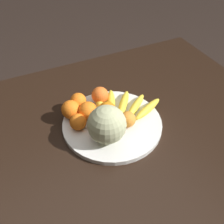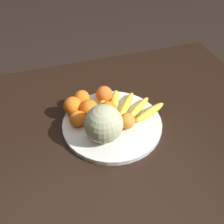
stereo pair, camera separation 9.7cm
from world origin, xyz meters
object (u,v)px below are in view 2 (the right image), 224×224
at_px(orange_front_right, 89,109).
at_px(produce_tag, 86,123).
at_px(melon, 104,124).
at_px(banana_bunch, 126,106).
at_px(orange_side_extra, 127,121).
at_px(orange_front_left, 104,94).
at_px(fruit_bowl, 112,123).
at_px(orange_back_right, 78,119).
at_px(kitchen_table, 125,138).
at_px(orange_mid_center, 108,110).
at_px(orange_back_left, 73,106).
at_px(orange_top_small, 82,98).

bearing_deg(orange_front_right, produce_tag, -119.65).
bearing_deg(melon, produce_tag, 116.73).
bearing_deg(banana_bunch, produce_tag, 139.25).
distance_m(orange_side_extra, produce_tag, 0.16).
bearing_deg(orange_front_left, fruit_bowl, -92.84).
distance_m(banana_bunch, produce_tag, 0.17).
bearing_deg(orange_back_right, melon, -50.56).
relative_size(kitchen_table, banana_bunch, 4.77).
distance_m(orange_front_right, orange_back_right, 0.06).
relative_size(fruit_bowl, orange_mid_center, 5.30).
bearing_deg(melon, banana_bunch, 43.74).
relative_size(kitchen_table, orange_side_extra, 20.62).
relative_size(orange_front_right, orange_back_right, 1.17).
relative_size(kitchen_table, orange_front_left, 17.94).
bearing_deg(orange_front_right, orange_mid_center, -24.36).
height_order(kitchen_table, fruit_bowl, fruit_bowl).
bearing_deg(orange_side_extra, banana_bunch, 72.04).
xyz_separation_m(kitchen_table, orange_front_left, (-0.05, 0.13, 0.15)).
bearing_deg(orange_back_left, banana_bunch, -10.92).
bearing_deg(orange_front_left, orange_top_small, 175.05).
relative_size(orange_mid_center, produce_tag, 0.78).
distance_m(orange_front_left, orange_front_right, 0.11).
relative_size(banana_bunch, produce_tag, 2.85).
distance_m(banana_bunch, orange_front_right, 0.15).
bearing_deg(fruit_bowl, orange_mid_center, 104.12).
xyz_separation_m(melon, produce_tag, (-0.04, 0.09, -0.07)).
xyz_separation_m(orange_front_right, orange_top_small, (-0.01, 0.08, -0.00)).
distance_m(melon, orange_front_left, 0.21).
xyz_separation_m(orange_back_left, produce_tag, (0.03, -0.07, -0.03)).
relative_size(orange_mid_center, orange_side_extra, 1.18).
height_order(fruit_bowl, orange_mid_center, orange_mid_center).
distance_m(orange_back_right, orange_side_extra, 0.18).
bearing_deg(orange_top_small, orange_front_left, -4.95).
bearing_deg(orange_front_right, banana_bunch, -1.65).
relative_size(melon, orange_front_left, 1.96).
height_order(melon, orange_back_left, melon).
bearing_deg(orange_mid_center, orange_back_right, -178.05).
bearing_deg(orange_mid_center, kitchen_table, -25.38).
bearing_deg(produce_tag, orange_back_right, -152.30).
height_order(orange_back_left, produce_tag, orange_back_left).
distance_m(orange_front_left, orange_back_left, 0.14).
relative_size(fruit_bowl, orange_back_left, 5.23).
distance_m(orange_back_left, orange_side_extra, 0.22).
relative_size(fruit_bowl, orange_back_right, 6.13).
relative_size(banana_bunch, orange_side_extra, 4.33).
relative_size(melon, orange_back_right, 2.20).
height_order(melon, banana_bunch, melon).
xyz_separation_m(fruit_bowl, orange_top_small, (-0.08, 0.13, 0.04)).
xyz_separation_m(orange_side_extra, produce_tag, (-0.14, 0.06, -0.03)).
xyz_separation_m(melon, orange_back_right, (-0.08, 0.09, -0.04)).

